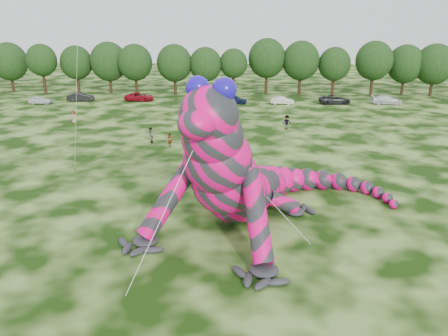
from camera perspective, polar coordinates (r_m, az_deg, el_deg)
ground at (r=30.33m, az=-3.66°, el=-8.09°), size 240.00×240.00×0.00m
inflatable_gecko at (r=30.61m, az=2.73°, el=2.98°), size 24.97×26.78×10.73m
tree_2 at (r=97.70m, az=-26.16°, el=11.72°), size 7.04×6.34×9.64m
tree_3 at (r=92.95m, az=-22.60°, el=11.86°), size 5.81×5.23×9.44m
tree_4 at (r=92.12m, az=-18.66°, el=12.13°), size 6.22×5.60×9.06m
tree_5 at (r=89.70m, az=-14.76°, el=12.57°), size 7.16×6.44×9.80m
tree_6 at (r=86.55m, az=-11.49°, el=12.49°), size 6.52×5.86×9.49m
tree_7 at (r=85.19m, az=-6.46°, el=12.64°), size 6.68×6.01×9.48m
tree_8 at (r=84.69m, az=-2.42°, el=12.52°), size 6.14×5.53×8.94m
tree_9 at (r=84.76m, az=1.25°, el=12.45°), size 5.27×4.74×8.68m
tree_10 at (r=85.97m, az=5.61°, el=13.07°), size 7.09×6.38×10.50m
tree_11 at (r=86.17m, az=9.97°, el=12.75°), size 7.01×6.31×10.07m
tree_12 at (r=86.76m, az=14.16°, el=12.15°), size 5.99×5.39×8.97m
tree_13 at (r=87.78m, az=18.92°, el=12.17°), size 6.83×6.15×10.13m
tree_14 at (r=91.24m, az=22.53°, el=11.75°), size 6.82×6.14×9.40m
tree_15 at (r=92.14m, az=25.72°, el=11.46°), size 7.17×6.45×9.63m
car_0 at (r=82.01m, az=-22.88°, el=8.18°), size 3.88×1.65×1.31m
car_1 at (r=82.22m, az=-18.25°, el=8.81°), size 4.70×1.91×1.52m
car_2 at (r=79.91m, az=-10.97°, el=9.11°), size 5.27×2.55×1.44m
car_3 at (r=76.54m, az=-3.02°, el=8.98°), size 5.00×2.82×1.37m
car_4 at (r=75.93m, az=1.34°, el=8.96°), size 4.55×2.35×1.48m
car_5 at (r=76.03m, az=7.60°, el=8.75°), size 4.02×1.73×1.29m
car_6 at (r=77.94m, az=14.28°, el=8.65°), size 5.60×3.11×1.48m
car_7 at (r=80.25m, az=20.49°, el=8.33°), size 5.26×2.41×1.49m
spectator_4 at (r=64.53m, az=-19.03°, el=6.29°), size 0.94×0.72×1.72m
spectator_2 at (r=58.13m, az=8.20°, el=5.93°), size 1.36×1.00×1.89m
spectator_0 at (r=49.81m, az=-7.07°, el=3.65°), size 0.70×0.64×1.60m
spectator_5 at (r=48.11m, az=1.28°, el=3.40°), size 0.79×1.78×1.85m
spectator_1 at (r=51.59m, az=-9.57°, el=4.21°), size 1.06×1.14×1.87m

